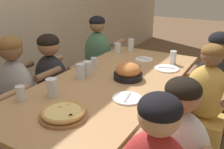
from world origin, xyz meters
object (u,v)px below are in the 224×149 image
object	(u,v)px
drinking_glass_g	(81,72)
drinking_glass_c	(52,89)
skillet_bowl	(128,72)
drinking_glass_d	(94,64)
diner_near_midright	(204,111)
drinking_glass_h	(21,93)
diner_near_right	(212,92)
pizza_board_main	(63,113)
drinking_glass_b	(173,58)
diner_far_midleft	(20,108)
diner_far_center	(53,92)
empty_plate_a	(127,98)
drinking_glass_a	(131,46)
drinking_glass_e	(118,49)
diner_far_right	(98,67)
drinking_glass_f	(88,69)
empty_plate_b	(167,69)
empty_plate_c	(144,59)

from	to	relation	value
drinking_glass_g	drinking_glass_c	bearing A→B (deg)	-175.09
skillet_bowl	drinking_glass_d	bearing A→B (deg)	79.90
drinking_glass_d	diner_near_midright	world-z (taller)	diner_near_midright
skillet_bowl	drinking_glass_g	world-z (taller)	skillet_bowl
drinking_glass_g	drinking_glass_h	size ratio (longest dim) A/B	1.21
diner_near_right	pizza_board_main	bearing A→B (deg)	65.81
drinking_glass_b	drinking_glass_d	size ratio (longest dim) A/B	1.28
diner_far_midleft	diner_far_center	bearing A→B (deg)	90.00
empty_plate_a	drinking_glass_g	xyz separation A→B (m)	(0.15, 0.51, 0.05)
drinking_glass_h	diner_far_center	bearing A→B (deg)	27.30
pizza_board_main	drinking_glass_d	bearing A→B (deg)	21.91
drinking_glass_a	pizza_board_main	bearing A→B (deg)	-168.78
pizza_board_main	drinking_glass_h	world-z (taller)	drinking_glass_h
drinking_glass_a	drinking_glass_h	xyz separation A→B (m)	(-1.50, 0.09, -0.01)
drinking_glass_g	diner_near_midright	size ratio (longest dim) A/B	0.12
drinking_glass_h	diner_near_midright	size ratio (longest dim) A/B	0.10
drinking_glass_c	drinking_glass_e	xyz separation A→B (m)	(1.20, 0.14, -0.01)
pizza_board_main	diner_far_right	size ratio (longest dim) A/B	0.25
drinking_glass_f	drinking_glass_a	bearing A→B (deg)	1.66
diner_far_right	diner_far_midleft	bearing A→B (deg)	-90.00
drinking_glass_g	diner_far_midleft	size ratio (longest dim) A/B	0.11
empty_plate_a	diner_far_center	xyz separation A→B (m)	(0.25, 0.95, -0.28)
empty_plate_b	diner_near_right	world-z (taller)	diner_near_right
skillet_bowl	drinking_glass_c	world-z (taller)	skillet_bowl
empty_plate_a	drinking_glass_f	size ratio (longest dim) A/B	1.68
drinking_glass_a	drinking_glass_b	size ratio (longest dim) A/B	1.05
pizza_board_main	empty_plate_b	size ratio (longest dim) A/B	1.33
diner_near_right	diner_far_right	world-z (taller)	diner_far_right
empty_plate_c	diner_far_center	xyz separation A→B (m)	(-0.62, 0.70, -0.28)
drinking_glass_g	diner_far_center	world-z (taller)	diner_far_center
diner_far_center	empty_plate_b	bearing A→B (deg)	25.58
empty_plate_b	drinking_glass_a	distance (m)	0.69
drinking_glass_c	diner_near_right	xyz separation A→B (m)	(1.26, -0.90, -0.32)
drinking_glass_d	diner_far_center	distance (m)	0.53
empty_plate_b	drinking_glass_a	size ratio (longest dim) A/B	1.59
drinking_glass_e	drinking_glass_f	bearing A→B (deg)	-171.22
drinking_glass_h	drinking_glass_b	bearing A→B (deg)	-27.40
drinking_glass_a	diner_far_center	xyz separation A→B (m)	(-0.87, 0.42, -0.34)
drinking_glass_e	drinking_glass_g	xyz separation A→B (m)	(-0.82, -0.10, 0.01)
empty_plate_a	drinking_glass_a	bearing A→B (deg)	25.19
pizza_board_main	drinking_glass_a	bearing A→B (deg)	11.22
drinking_glass_h	drinking_glass_f	bearing A→B (deg)	-11.00
skillet_bowl	drinking_glass_f	xyz separation A→B (m)	(-0.10, 0.34, -0.00)
drinking_glass_f	drinking_glass_b	bearing A→B (deg)	-39.36
drinking_glass_c	diner_near_right	distance (m)	1.58
drinking_glass_f	diner_far_midleft	size ratio (longest dim) A/B	0.11
skillet_bowl	drinking_glass_d	distance (m)	0.39
diner_near_midright	skillet_bowl	bearing A→B (deg)	27.38
drinking_glass_f	drinking_glass_h	xyz separation A→B (m)	(-0.62, 0.12, -0.00)
diner_near_right	diner_near_midright	bearing A→B (deg)	90.00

